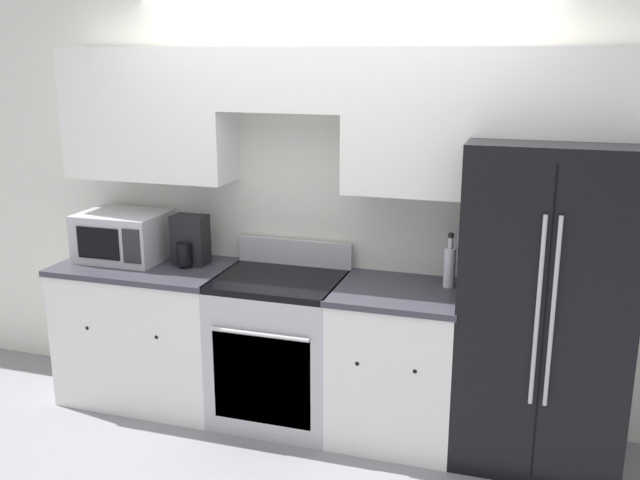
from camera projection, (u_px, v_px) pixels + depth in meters
ground_plane at (304, 448)px, 4.07m from camera, size 12.00×12.00×0.00m
wall_back at (336, 171)px, 4.22m from camera, size 8.00×0.39×2.60m
lower_cabinets_left at (149, 331)px, 4.58m from camera, size 1.08×0.64×0.90m
lower_cabinets_right at (397, 363)px, 4.11m from camera, size 0.72×0.64×0.90m
oven_range at (280, 347)px, 4.32m from camera, size 0.74×0.65×1.06m
refrigerator at (544, 304)px, 3.82m from camera, size 0.87×0.76×1.76m
microwave at (123, 236)px, 4.54m from camera, size 0.53×0.42×0.30m
bottle at (450, 266)px, 4.01m from camera, size 0.07×0.07×0.31m
paper_towel_holder at (190, 242)px, 4.43m from camera, size 0.21×0.20×0.31m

